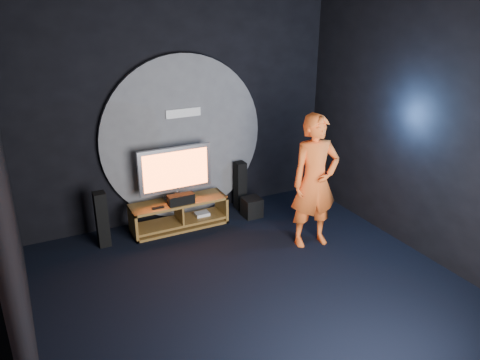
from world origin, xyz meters
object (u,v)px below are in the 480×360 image
at_px(tower_speaker_right, 240,186).
at_px(subwoofer, 252,207).
at_px(tv, 175,171).
at_px(tower_speaker_left, 102,219).
at_px(media_console, 180,216).
at_px(player, 315,182).

distance_m(tower_speaker_right, subwoofer, 0.44).
height_order(tv, subwoofer, tv).
bearing_deg(subwoofer, tower_speaker_left, 177.13).
bearing_deg(tower_speaker_left, subwoofer, -2.87).
bearing_deg(tv, media_console, -84.25).
xyz_separation_m(media_console, tv, (-0.01, 0.07, 0.72)).
height_order(media_console, tower_speaker_right, tower_speaker_right).
relative_size(media_console, tower_speaker_left, 1.80).
xyz_separation_m(media_console, subwoofer, (1.18, -0.16, -0.03)).
bearing_deg(media_console, tower_speaker_right, 9.76).
bearing_deg(media_console, tv, 95.75).
bearing_deg(player, media_console, 147.37).
xyz_separation_m(tower_speaker_left, player, (2.72, -1.29, 0.55)).
bearing_deg(player, tower_speaker_left, 162.63).
height_order(media_console, subwoofer, media_console).
bearing_deg(player, tv, 146.09).
xyz_separation_m(subwoofer, player, (0.37, -1.17, 0.80)).
relative_size(tower_speaker_left, tower_speaker_right, 1.00).
relative_size(tower_speaker_right, subwoofer, 2.58).
relative_size(media_console, player, 0.77).
height_order(tower_speaker_left, player, player).
relative_size(tower_speaker_left, player, 0.43).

